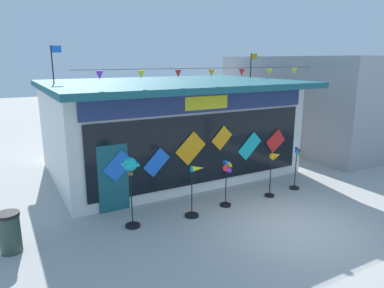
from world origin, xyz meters
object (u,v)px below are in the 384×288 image
(wind_spinner_far_left, at_px, (131,174))
(wind_spinner_center_left, at_px, (227,175))
(wind_spinner_right, at_px, (296,166))
(kite_shop_building, at_px, (168,125))
(wind_spinner_left, at_px, (195,189))
(wind_spinner_center_right, at_px, (274,165))
(trash_bin, at_px, (10,232))

(wind_spinner_far_left, bearing_deg, wind_spinner_center_left, -1.85)
(wind_spinner_far_left, height_order, wind_spinner_right, wind_spinner_far_left)
(wind_spinner_center_left, bearing_deg, kite_shop_building, 89.00)
(wind_spinner_left, distance_m, wind_spinner_center_right, 3.01)
(kite_shop_building, relative_size, wind_spinner_center_right, 6.20)
(wind_spinner_left, bearing_deg, wind_spinner_center_left, 5.81)
(wind_spinner_far_left, distance_m, trash_bin, 3.06)
(wind_spinner_far_left, xyz_separation_m, trash_bin, (-2.89, 0.16, -0.99))
(trash_bin, bearing_deg, wind_spinner_far_left, -3.24)
(wind_spinner_left, height_order, wind_spinner_center_right, wind_spinner_left)
(wind_spinner_left, relative_size, wind_spinner_right, 0.99)
(kite_shop_building, relative_size, wind_spinner_far_left, 4.74)
(wind_spinner_center_left, distance_m, wind_spinner_right, 2.92)
(wind_spinner_right, xyz_separation_m, trash_bin, (-8.76, 0.19, -0.34))
(kite_shop_building, xyz_separation_m, wind_spinner_center_right, (1.76, -4.29, -0.76))
(wind_spinner_left, height_order, wind_spinner_right, wind_spinner_right)
(wind_spinner_center_right, xyz_separation_m, trash_bin, (-7.67, 0.29, -0.56))
(wind_spinner_center_right, distance_m, wind_spinner_right, 1.11)
(wind_spinner_center_right, bearing_deg, wind_spinner_far_left, 178.43)
(kite_shop_building, bearing_deg, trash_bin, -145.95)
(wind_spinner_center_right, bearing_deg, kite_shop_building, 112.25)
(wind_spinner_right, relative_size, trash_bin, 1.55)
(kite_shop_building, bearing_deg, wind_spinner_center_right, -67.75)
(trash_bin, bearing_deg, wind_spinner_center_right, -2.20)
(wind_spinner_far_left, bearing_deg, wind_spinner_right, -0.29)
(kite_shop_building, bearing_deg, wind_spinner_left, -105.85)
(kite_shop_building, height_order, wind_spinner_left, kite_shop_building)
(wind_spinner_center_left, bearing_deg, wind_spinner_far_left, 178.15)
(wind_spinner_left, distance_m, wind_spinner_center_left, 1.19)
(trash_bin, bearing_deg, wind_spinner_left, -4.62)
(wind_spinner_center_left, relative_size, wind_spinner_center_right, 1.01)
(wind_spinner_right, bearing_deg, kite_shop_building, 124.12)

